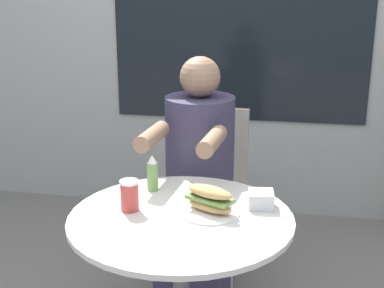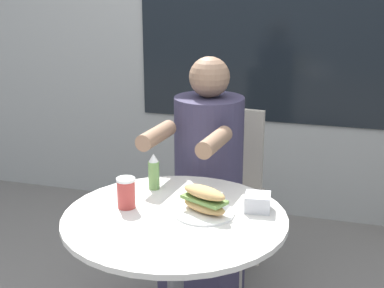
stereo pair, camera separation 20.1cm
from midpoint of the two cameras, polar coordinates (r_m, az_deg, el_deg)
cafe_table at (r=1.97m, az=1.18°, el=-12.54°), size 0.79×0.79×0.71m
diner_chair at (r=2.79m, az=5.63°, el=-3.53°), size 0.41×0.41×0.87m
seated_diner at (r=2.48m, az=3.82°, el=-6.22°), size 0.36×0.58×1.19m
sandwich_on_plate at (r=1.89m, az=4.37°, el=-6.32°), size 0.22×0.22×0.10m
drink_cup at (r=1.93m, az=-4.10°, el=-5.27°), size 0.07×0.07×0.11m
napkin_box at (r=1.95m, az=9.97°, el=-6.19°), size 0.10×0.10×0.06m
condiment_bottle at (r=2.09m, az=-1.36°, el=-3.05°), size 0.04×0.04×0.15m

